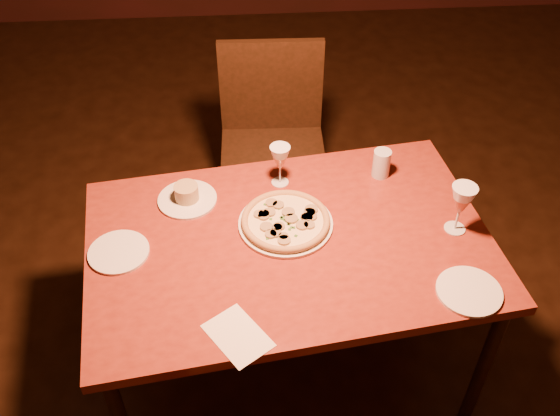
{
  "coord_description": "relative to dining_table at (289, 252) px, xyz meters",
  "views": [
    {
      "loc": [
        -0.0,
        -1.21,
        2.22
      ],
      "look_at": [
        0.11,
        0.31,
        0.82
      ],
      "focal_mm": 40.0,
      "sensor_mm": 36.0,
      "label": 1
    }
  ],
  "objects": [
    {
      "name": "pizza_plate",
      "position": [
        -0.01,
        0.07,
        0.08
      ],
      "size": [
        0.33,
        0.33,
        0.04
      ],
      "color": "white",
      "rests_on": "dining_table"
    },
    {
      "name": "menu_card",
      "position": [
        -0.18,
        -0.38,
        0.06
      ],
      "size": [
        0.22,
        0.24,
        0.0
      ],
      "primitive_type": "cube",
      "rotation": [
        0.0,
        0.0,
        0.6
      ],
      "color": "white",
      "rests_on": "dining_table"
    },
    {
      "name": "side_plate_near",
      "position": [
        0.53,
        -0.27,
        0.07
      ],
      "size": [
        0.2,
        0.2,
        0.01
      ],
      "primitive_type": "cylinder",
      "color": "white",
      "rests_on": "dining_table"
    },
    {
      "name": "ramekin_saucer",
      "position": [
        -0.35,
        0.22,
        0.09
      ],
      "size": [
        0.21,
        0.21,
        0.07
      ],
      "color": "white",
      "rests_on": "dining_table"
    },
    {
      "name": "dining_table",
      "position": [
        0.0,
        0.0,
        0.0
      ],
      "size": [
        1.45,
        1.04,
        0.72
      ],
      "rotation": [
        0.0,
        0.0,
        0.13
      ],
      "color": "maroon",
      "rests_on": "floor"
    },
    {
      "name": "wine_glass_far",
      "position": [
        -0.01,
        0.3,
        0.15
      ],
      "size": [
        0.07,
        0.07,
        0.16
      ],
      "primitive_type": null,
      "color": "#CA6E54",
      "rests_on": "dining_table"
    },
    {
      "name": "side_plate_left",
      "position": [
        -0.57,
        -0.02,
        0.07
      ],
      "size": [
        0.2,
        0.2,
        0.01
      ],
      "primitive_type": "cylinder",
      "color": "white",
      "rests_on": "dining_table"
    },
    {
      "name": "chair_far",
      "position": [
        -0.01,
        0.81,
        -0.12
      ],
      "size": [
        0.48,
        0.48,
        0.96
      ],
      "rotation": [
        0.0,
        0.0,
        -0.03
      ],
      "color": "black",
      "rests_on": "floor"
    },
    {
      "name": "water_tumbler",
      "position": [
        0.37,
        0.32,
        0.12
      ],
      "size": [
        0.07,
        0.07,
        0.11
      ],
      "primitive_type": "cylinder",
      "color": "silver",
      "rests_on": "dining_table"
    },
    {
      "name": "wine_glass_right",
      "position": [
        0.57,
        0.01,
        0.16
      ],
      "size": [
        0.08,
        0.08,
        0.19
      ],
      "primitive_type": null,
      "color": "#CA6E54",
      "rests_on": "dining_table"
    }
  ]
}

